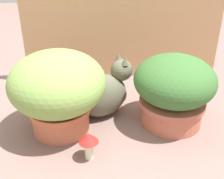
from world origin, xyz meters
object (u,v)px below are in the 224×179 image
object	(u,v)px
cat	(105,93)
mushroom_ornament_red	(89,141)
leafy_planter	(174,89)
grass_planter	(58,89)

from	to	relation	value
cat	mushroom_ornament_red	bearing A→B (deg)	-107.47
mushroom_ornament_red	leafy_planter	bearing A→B (deg)	26.91
mushroom_ornament_red	grass_planter	bearing A→B (deg)	118.49
leafy_planter	cat	distance (m)	0.34
grass_planter	cat	bearing A→B (deg)	25.81
cat	leafy_planter	bearing A→B (deg)	-20.62
cat	mushroom_ornament_red	size ratio (longest dim) A/B	3.10
leafy_planter	mushroom_ornament_red	xyz separation A→B (m)	(-0.41, -0.21, -0.10)
leafy_planter	cat	size ratio (longest dim) A/B	0.98
grass_planter	mushroom_ornament_red	size ratio (longest dim) A/B	3.43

